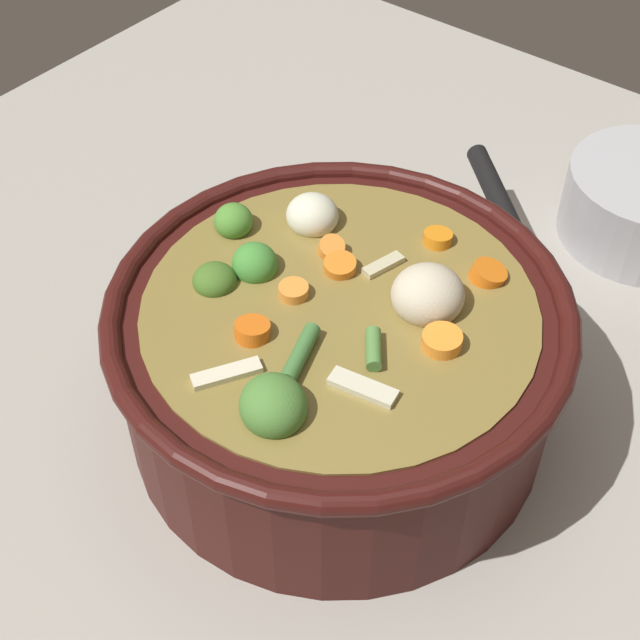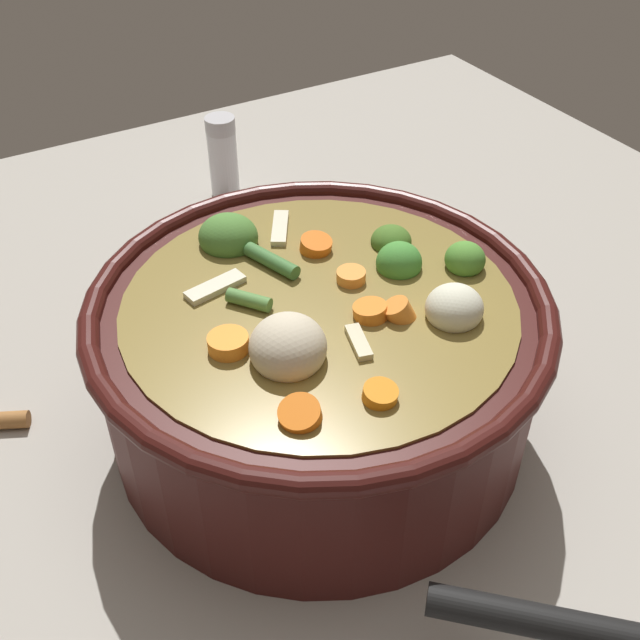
% 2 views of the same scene
% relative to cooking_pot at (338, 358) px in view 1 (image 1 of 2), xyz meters
% --- Properties ---
extents(ground_plane, '(1.10, 1.10, 0.00)m').
position_rel_cooking_pot_xyz_m(ground_plane, '(0.00, -0.00, -0.06)').
color(ground_plane, '#9E998E').
extents(cooking_pot, '(0.32, 0.32, 0.14)m').
position_rel_cooking_pot_xyz_m(cooking_pot, '(0.00, 0.00, 0.00)').
color(cooking_pot, '#38110F').
rests_on(cooking_pot, ground_plane).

